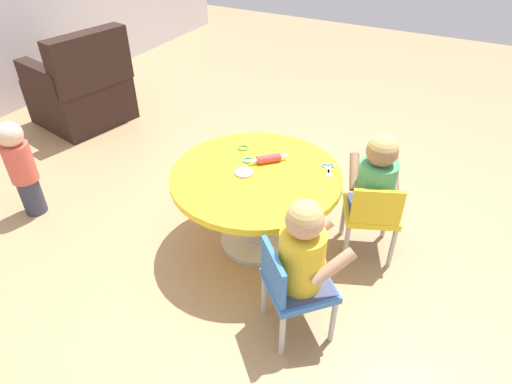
{
  "coord_description": "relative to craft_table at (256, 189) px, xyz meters",
  "views": [
    {
      "loc": [
        -1.83,
        -0.97,
        1.89
      ],
      "look_at": [
        0.0,
        0.0,
        0.38
      ],
      "focal_mm": 31.07,
      "sensor_mm": 36.0,
      "label": 1
    }
  ],
  "objects": [
    {
      "name": "seated_child_left",
      "position": [
        -0.46,
        -0.48,
        0.13
      ],
      "size": [
        0.44,
        0.43,
        0.51
      ],
      "color": "#3F4772",
      "rests_on": "ground"
    },
    {
      "name": "child_chair_right",
      "position": [
        0.22,
        -0.63,
        -0.1
      ],
      "size": [
        0.39,
        0.39,
        0.54
      ],
      "color": "#B7B7BC",
      "rests_on": "ground"
    },
    {
      "name": "ground_plane",
      "position": [
        0.0,
        0.0,
        -0.4
      ],
      "size": [
        10.0,
        10.0,
        0.0
      ],
      "primitive_type": "plane",
      "color": "tan"
    },
    {
      "name": "seated_child_right",
      "position": [
        0.26,
        -0.61,
        0.13
      ],
      "size": [
        0.42,
        0.38,
        0.51
      ],
      "color": "#3F4772",
      "rests_on": "ground"
    },
    {
      "name": "armchair_dark",
      "position": [
        0.74,
        2.15,
        -0.09
      ],
      "size": [
        0.83,
        0.84,
        0.85
      ],
      "color": "black",
      "rests_on": "ground"
    },
    {
      "name": "cookie_cutter_0",
      "position": [
        0.21,
        0.2,
        0.11
      ],
      "size": [
        0.07,
        0.07,
        0.01
      ],
      "primitive_type": "torus",
      "color": "#4CB259",
      "rests_on": "craft_table"
    },
    {
      "name": "craft_scissors",
      "position": [
        0.24,
        -0.34,
        0.11
      ],
      "size": [
        0.14,
        0.1,
        0.01
      ],
      "color": "silver",
      "rests_on": "craft_table"
    },
    {
      "name": "playdough_blob_0",
      "position": [
        -0.03,
        0.06,
        0.12
      ],
      "size": [
        0.1,
        0.1,
        0.01
      ],
      "primitive_type": "cylinder",
      "color": "pink",
      "rests_on": "craft_table"
    },
    {
      "name": "child_chair_left",
      "position": [
        -0.49,
        -0.45,
        -0.1
      ],
      "size": [
        0.42,
        0.42,
        0.54
      ],
      "color": "#B7B7BC",
      "rests_on": "ground"
    },
    {
      "name": "craft_table",
      "position": [
        0.0,
        0.0,
        0.0
      ],
      "size": [
        0.97,
        0.97,
        0.51
      ],
      "color": "silver",
      "rests_on": "ground"
    },
    {
      "name": "toddler_standing",
      "position": [
        -0.43,
        1.47,
        -0.04
      ],
      "size": [
        0.17,
        0.17,
        0.67
      ],
      "color": "#33384C",
      "rests_on": "ground"
    },
    {
      "name": "rolling_pin",
      "position": [
        0.14,
        -0.01,
        0.13
      ],
      "size": [
        0.18,
        0.18,
        0.05
      ],
      "color": "#D83F3F",
      "rests_on": "craft_table"
    },
    {
      "name": "cookie_cutter_1",
      "position": [
        0.1,
        0.1,
        0.11
      ],
      "size": [
        0.07,
        0.07,
        0.01
      ],
      "primitive_type": "torus",
      "color": "#3F99D8",
      "rests_on": "craft_table"
    }
  ]
}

